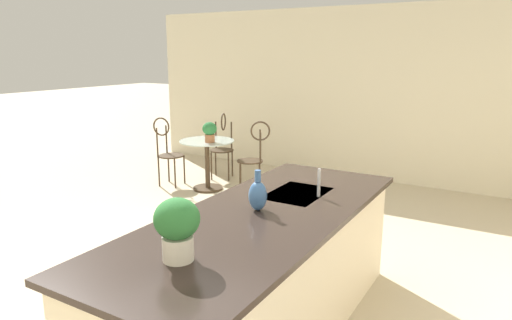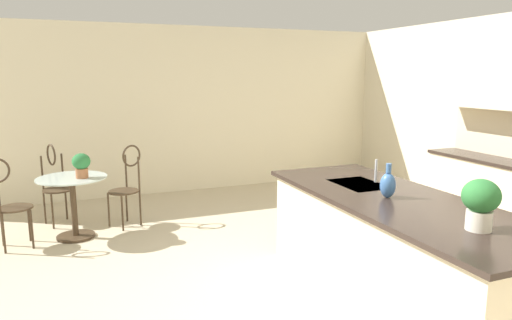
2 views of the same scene
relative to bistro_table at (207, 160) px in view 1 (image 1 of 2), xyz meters
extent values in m
plane|color=beige|center=(2.43, 1.65, -0.45)|extent=(40.00, 40.00, 0.00)
cube|color=beige|center=(-1.83, 1.65, 0.90)|extent=(0.12, 7.80, 2.70)
cube|color=beige|center=(2.73, 2.50, -0.01)|extent=(2.70, 0.96, 0.88)
cube|color=#2D231E|center=(2.73, 2.50, 0.45)|extent=(2.80, 1.06, 0.04)
cube|color=#B2B5BA|center=(2.18, 2.50, 0.46)|extent=(0.56, 0.40, 0.03)
cylinder|color=#3D2D1E|center=(0.00, 0.00, -0.43)|extent=(0.44, 0.44, 0.03)
cylinder|color=#3D2D1E|center=(0.00, 0.00, -0.07)|extent=(0.07, 0.07, 0.69)
cylinder|color=#B2C6C1|center=(0.00, 0.00, 0.29)|extent=(0.80, 0.80, 0.01)
cylinder|color=#3D2D1E|center=(-0.07, -0.50, -0.22)|extent=(0.03, 0.03, 0.45)
cylinder|color=#3D2D1E|center=(0.21, -0.45, -0.22)|extent=(0.03, 0.03, 0.45)
cylinder|color=#3D2D1E|center=(-0.02, -0.77, -0.22)|extent=(0.03, 0.03, 0.45)
cylinder|color=#3D2D1E|center=(0.26, -0.73, -0.22)|extent=(0.03, 0.03, 0.45)
cylinder|color=#3D2D1E|center=(0.10, -0.61, 0.01)|extent=(0.44, 0.44, 0.02)
cylinder|color=#3D2D1E|center=(-0.01, -0.78, 0.23)|extent=(0.03, 0.03, 0.45)
cylinder|color=#3D2D1E|center=(0.25, -0.74, 0.23)|extent=(0.03, 0.03, 0.45)
torus|color=#3D2D1E|center=(0.12, -0.76, 0.45)|extent=(0.07, 0.28, 0.28)
cylinder|color=#3D2D1E|center=(-0.03, 0.55, -0.22)|extent=(0.03, 0.03, 0.45)
cylinder|color=#3D2D1E|center=(-0.27, 0.41, -0.22)|extent=(0.03, 0.03, 0.45)
cylinder|color=#3D2D1E|center=(-0.18, 0.79, -0.22)|extent=(0.03, 0.03, 0.45)
cylinder|color=#3D2D1E|center=(-0.42, 0.65, -0.22)|extent=(0.03, 0.03, 0.45)
cylinder|color=#3D2D1E|center=(-0.22, 0.60, 0.01)|extent=(0.52, 0.52, 0.02)
cylinder|color=#3D2D1E|center=(-0.19, 0.80, 0.23)|extent=(0.03, 0.03, 0.45)
cylinder|color=#3D2D1E|center=(-0.41, 0.66, 0.23)|extent=(0.03, 0.03, 0.45)
torus|color=#3D2D1E|center=(-0.30, 0.73, 0.45)|extent=(0.17, 0.26, 0.28)
cylinder|color=#3D2D1E|center=(-0.55, 0.00, -0.22)|extent=(0.03, 0.03, 0.45)
cylinder|color=#3D2D1E|center=(-0.45, -0.26, -0.22)|extent=(0.03, 0.03, 0.45)
cylinder|color=#3D2D1E|center=(-0.81, -0.10, -0.22)|extent=(0.03, 0.03, 0.45)
cylinder|color=#3D2D1E|center=(-0.71, -0.36, -0.22)|extent=(0.03, 0.03, 0.45)
cylinder|color=#3D2D1E|center=(-0.63, -0.18, 0.01)|extent=(0.49, 0.49, 0.02)
cylinder|color=#3D2D1E|center=(-0.81, -0.11, 0.23)|extent=(0.03, 0.03, 0.45)
cylinder|color=#3D2D1E|center=(-0.72, -0.35, 0.23)|extent=(0.03, 0.03, 0.45)
torus|color=#3D2D1E|center=(-0.77, -0.23, 0.45)|extent=(0.27, 0.13, 0.28)
cylinder|color=#B2B5BA|center=(2.18, 2.68, 0.58)|extent=(0.02, 0.02, 0.22)
cylinder|color=#9E603D|center=(0.08, 0.12, 0.35)|extent=(0.14, 0.14, 0.11)
ellipsoid|color=#29703A|center=(0.08, 0.12, 0.49)|extent=(0.21, 0.21, 0.19)
cylinder|color=beige|center=(3.58, 2.48, 0.54)|extent=(0.17, 0.17, 0.13)
ellipsoid|color=#2A6D33|center=(3.58, 2.48, 0.71)|extent=(0.24, 0.24, 0.22)
ellipsoid|color=#386099|center=(2.68, 2.44, 0.58)|extent=(0.13, 0.13, 0.21)
cylinder|color=#386099|center=(2.68, 2.44, 0.72)|extent=(0.04, 0.04, 0.08)
camera|label=1|loc=(5.31, 3.99, 1.55)|focal=32.27mm
camera|label=2|loc=(5.75, 0.03, 1.48)|focal=32.66mm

